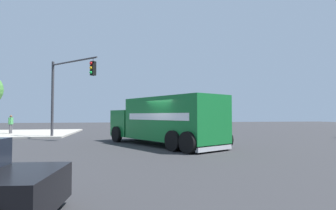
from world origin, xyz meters
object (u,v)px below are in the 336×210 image
at_px(traffic_light_primary, 66,85).
at_px(delivery_truck, 165,120).
at_px(pickup_navy, 186,125).
at_px(pedestrian_near_corner, 11,123).

bearing_deg(traffic_light_primary, delivery_truck, 50.90).
bearing_deg(pickup_navy, delivery_truck, -20.13).
xyz_separation_m(delivery_truck, pedestrian_near_corner, (-9.97, -11.95, -0.40)).
relative_size(traffic_light_primary, pickup_navy, 1.08).
distance_m(delivery_truck, pickup_navy, 10.78).
bearing_deg(traffic_light_primary, pedestrian_near_corner, -130.71).
relative_size(delivery_truck, pedestrian_near_corner, 5.30).
xyz_separation_m(traffic_light_primary, pickup_navy, (-4.82, 10.20, -3.23)).
bearing_deg(pickup_navy, traffic_light_primary, -64.72).
height_order(traffic_light_primary, pickup_navy, traffic_light_primary).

